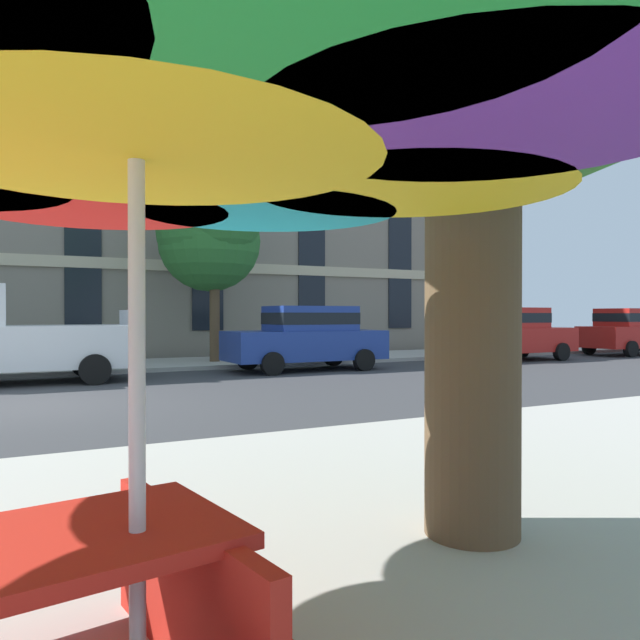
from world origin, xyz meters
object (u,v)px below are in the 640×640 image
(pickup_white_midblock, at_px, (2,338))
(street_tree_middle, at_px, (210,233))
(sedan_red, at_px, (511,332))
(sedan_red_midblock, at_px, (632,330))
(sedan_blue, at_px, (307,336))
(patio_umbrella, at_px, (136,103))

(pickup_white_midblock, height_order, street_tree_middle, street_tree_middle)
(sedan_red, relative_size, sedan_red_midblock, 1.00)
(sedan_red, bearing_deg, sedan_blue, 180.00)
(sedan_red, distance_m, patio_umbrella, 19.39)
(pickup_white_midblock, distance_m, sedan_blue, 7.50)
(sedan_blue, distance_m, sedan_red, 7.65)
(patio_umbrella, bearing_deg, sedan_blue, 61.34)
(sedan_red_midblock, bearing_deg, sedan_red, 180.00)
(sedan_red_midblock, bearing_deg, patio_umbrella, -148.73)
(sedan_red, relative_size, patio_umbrella, 1.15)
(sedan_blue, relative_size, patio_umbrella, 1.15)
(sedan_blue, height_order, street_tree_middle, street_tree_middle)
(pickup_white_midblock, bearing_deg, sedan_red_midblock, -0.00)
(pickup_white_midblock, relative_size, street_tree_middle, 0.91)
(patio_umbrella, bearing_deg, pickup_white_midblock, 92.49)
(sedan_red, bearing_deg, sedan_red_midblock, 0.00)
(sedan_red, height_order, sedan_red_midblock, same)
(patio_umbrella, bearing_deg, street_tree_middle, 72.05)
(street_tree_middle, bearing_deg, sedan_red_midblock, -10.18)
(street_tree_middle, bearing_deg, sedan_red, -16.61)
(pickup_white_midblock, xyz_separation_m, sedan_red_midblock, (21.47, -0.00, -0.08))
(sedan_red_midblock, distance_m, street_tree_middle, 16.42)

